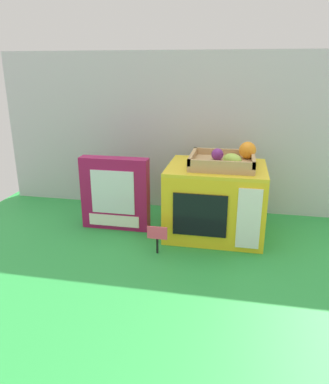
% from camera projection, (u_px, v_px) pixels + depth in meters
% --- Properties ---
extents(ground_plane, '(1.70, 1.70, 0.00)m').
position_uv_depth(ground_plane, '(168.00, 231.00, 1.46)').
color(ground_plane, green).
rests_on(ground_plane, ground).
extents(display_back_panel, '(1.61, 0.03, 0.68)m').
position_uv_depth(display_back_panel, '(180.00, 133.00, 1.62)').
color(display_back_panel, '#B7BABF').
rests_on(display_back_panel, ground).
extents(toy_microwave, '(0.36, 0.30, 0.27)m').
position_uv_depth(toy_microwave, '(215.00, 200.00, 1.41)').
color(toy_microwave, yellow).
rests_on(toy_microwave, ground).
extents(food_groups_crate, '(0.24, 0.21, 0.08)m').
position_uv_depth(food_groups_crate, '(226.00, 160.00, 1.35)').
color(food_groups_crate, tan).
rests_on(food_groups_crate, toy_microwave).
extents(cookie_set_box, '(0.27, 0.06, 0.29)m').
position_uv_depth(cookie_set_box, '(115.00, 194.00, 1.45)').
color(cookie_set_box, '#99144C').
rests_on(cookie_set_box, ground).
extents(price_sign, '(0.07, 0.01, 0.10)m').
position_uv_depth(price_sign, '(156.00, 236.00, 1.27)').
color(price_sign, black).
rests_on(price_sign, ground).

